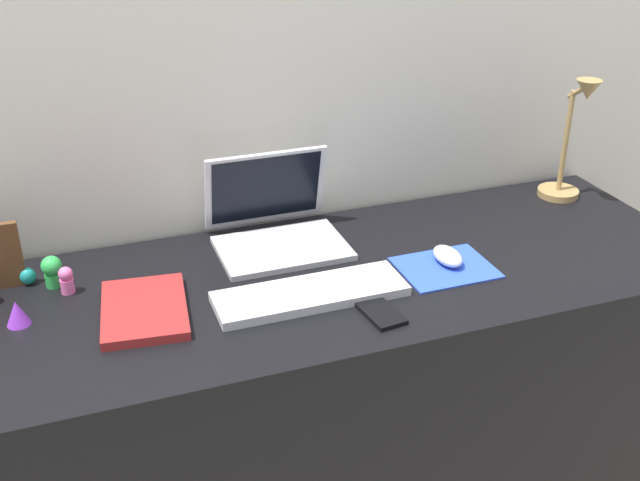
# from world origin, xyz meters

# --- Properties ---
(back_wall) EXTENTS (2.96, 0.05, 1.35)m
(back_wall) POSITION_xyz_m (0.00, 0.35, 0.68)
(back_wall) COLOR silver
(back_wall) RESTS_ON ground_plane
(desk) EXTENTS (1.76, 0.62, 0.74)m
(desk) POSITION_xyz_m (0.00, 0.00, 0.37)
(desk) COLOR black
(desk) RESTS_ON ground_plane
(laptop) EXTENTS (0.30, 0.26, 0.21)m
(laptop) POSITION_xyz_m (-0.07, 0.20, 0.79)
(laptop) COLOR silver
(laptop) RESTS_ON desk
(keyboard) EXTENTS (0.41, 0.13, 0.02)m
(keyboard) POSITION_xyz_m (-0.08, -0.08, 0.75)
(keyboard) COLOR silver
(keyboard) RESTS_ON desk
(mousepad) EXTENTS (0.21, 0.17, 0.00)m
(mousepad) POSITION_xyz_m (0.25, -0.06, 0.74)
(mousepad) COLOR blue
(mousepad) RESTS_ON desk
(mouse) EXTENTS (0.06, 0.10, 0.03)m
(mouse) POSITION_xyz_m (0.27, -0.05, 0.76)
(mouse) COLOR silver
(mouse) RESTS_ON mousepad
(cell_phone) EXTENTS (0.08, 0.13, 0.01)m
(cell_phone) POSITION_xyz_m (0.03, -0.18, 0.74)
(cell_phone) COLOR black
(cell_phone) RESTS_ON desk
(desk_lamp) EXTENTS (0.11, 0.14, 0.34)m
(desk_lamp) POSITION_xyz_m (0.74, 0.18, 0.90)
(desk_lamp) COLOR #A5844C
(desk_lamp) RESTS_ON desk
(notebook_pad) EXTENTS (0.20, 0.26, 0.02)m
(notebook_pad) POSITION_xyz_m (-0.42, -0.02, 0.75)
(notebook_pad) COLOR maroon
(notebook_pad) RESTS_ON desk
(toy_figurine_green) EXTENTS (0.04, 0.04, 0.07)m
(toy_figurine_green) POSITION_xyz_m (-0.59, 0.16, 0.78)
(toy_figurine_green) COLOR green
(toy_figurine_green) RESTS_ON desk
(toy_figurine_purple) EXTENTS (0.05, 0.05, 0.05)m
(toy_figurine_purple) POSITION_xyz_m (-0.66, 0.02, 0.77)
(toy_figurine_purple) COLOR purple
(toy_figurine_purple) RESTS_ON desk
(toy_figurine_pink) EXTENTS (0.03, 0.03, 0.06)m
(toy_figurine_pink) POSITION_xyz_m (-0.56, 0.12, 0.77)
(toy_figurine_pink) COLOR pink
(toy_figurine_pink) RESTS_ON desk
(toy_figurine_teal) EXTENTS (0.03, 0.03, 0.04)m
(toy_figurine_teal) POSITION_xyz_m (-0.64, 0.19, 0.76)
(toy_figurine_teal) COLOR teal
(toy_figurine_teal) RESTS_ON desk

